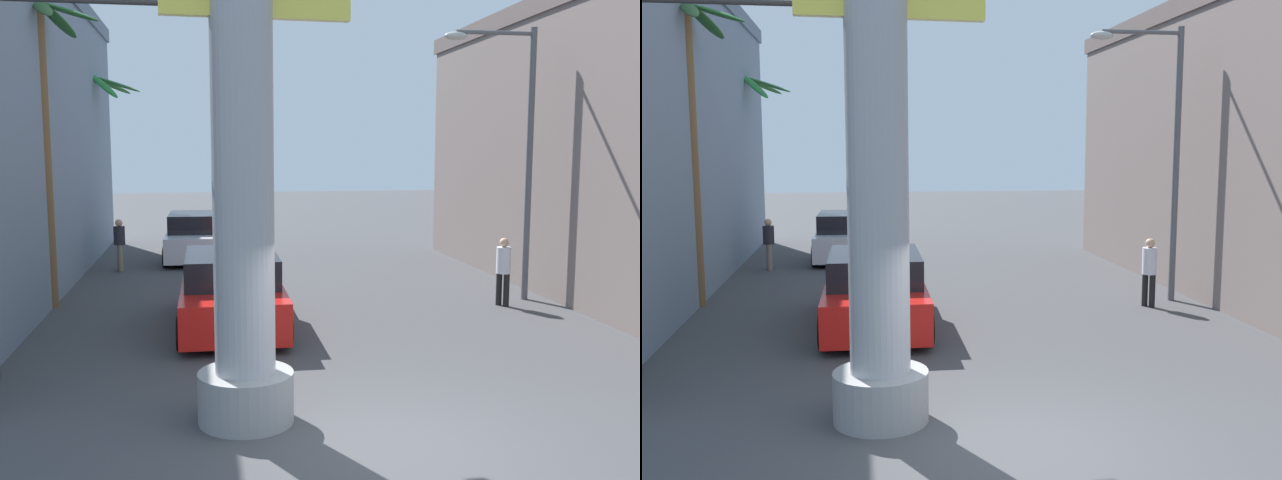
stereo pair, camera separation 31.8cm
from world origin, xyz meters
TOP-DOWN VIEW (x-y plane):
  - ground_plane at (0.00, 10.00)m, footprint 85.32×85.32m
  - neon_sign_pole at (-1.71, 1.25)m, footprint 2.78×1.32m
  - street_lamp at (5.28, 8.11)m, footprint 2.30×0.28m
  - traffic_light_mast at (-4.23, 3.73)m, footprint 4.77×0.32m
  - car_lead at (-1.67, 6.63)m, footprint 2.21×4.86m
  - car_far at (-2.49, 16.05)m, footprint 2.01×4.60m
  - palm_tree_mid_left at (-5.83, 9.04)m, footprint 2.55×2.59m
  - palm_tree_far_left at (-6.08, 17.58)m, footprint 3.48×3.33m
  - pedestrian_far_left at (-4.75, 14.05)m, footprint 0.43×0.43m
  - pedestrian_mid_right at (4.79, 7.50)m, footprint 0.47×0.47m

SIDE VIEW (x-z plane):
  - ground_plane at x=0.00m, z-range 0.00..0.00m
  - car_far at x=-2.49m, z-range -0.04..1.52m
  - car_lead at x=-1.67m, z-range -0.04..1.52m
  - pedestrian_far_left at x=-4.75m, z-range 0.13..1.72m
  - pedestrian_mid_right at x=4.79m, z-range 0.13..1.76m
  - street_lamp at x=5.28m, z-range 0.71..7.31m
  - palm_tree_mid_left at x=-5.83m, z-range 0.56..7.64m
  - traffic_light_mast at x=-4.23m, z-range 1.21..7.35m
  - palm_tree_far_left at x=-6.08m, z-range 1.29..7.62m
  - neon_sign_pole at x=-1.71m, z-range -0.64..10.19m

